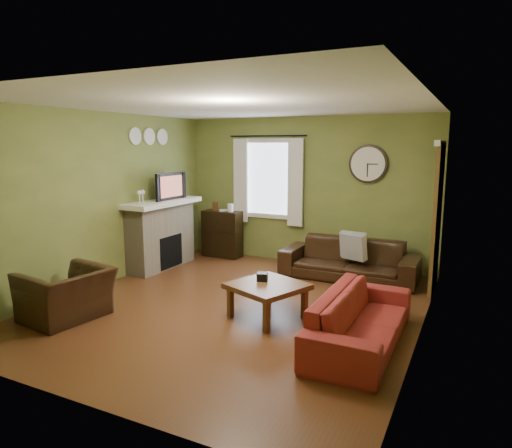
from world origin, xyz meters
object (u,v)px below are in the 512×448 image
at_px(bookshelf, 222,234).
at_px(sofa_brown, 349,259).
at_px(armchair, 66,295).
at_px(coffee_table, 267,301).
at_px(sofa_red, 361,319).

relative_size(bookshelf, sofa_brown, 0.41).
xyz_separation_m(bookshelf, sofa_brown, (2.55, -0.37, -0.13)).
xyz_separation_m(armchair, coffee_table, (2.18, 1.13, -0.09)).
distance_m(armchair, coffee_table, 2.45).
bearing_deg(bookshelf, sofa_red, -39.55).
xyz_separation_m(sofa_red, coffee_table, (-1.22, 0.26, -0.07)).
xyz_separation_m(sofa_brown, coffee_table, (-0.46, -2.10, -0.10)).
bearing_deg(armchair, sofa_brown, 148.03).
height_order(sofa_brown, sofa_red, sofa_brown).
bearing_deg(coffee_table, armchair, -152.64).
relative_size(sofa_brown, armchair, 2.24).
bearing_deg(sofa_red, bookshelf, 50.45).
relative_size(armchair, coffee_table, 1.18).
distance_m(sofa_brown, sofa_red, 2.48).
bearing_deg(bookshelf, coffee_table, -49.73).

